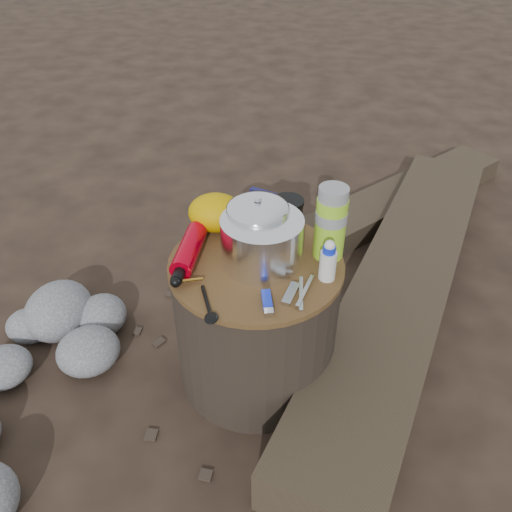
# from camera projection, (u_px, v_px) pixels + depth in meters

# --- Properties ---
(ground) EXTENTS (60.00, 60.00, 0.00)m
(ground) POSITION_uv_depth(u_px,v_px,m) (256.00, 370.00, 1.76)
(ground) COLOR #2E2119
(ground) RESTS_ON ground
(stump) EXTENTS (0.50, 0.50, 0.46)m
(stump) POSITION_uv_depth(u_px,v_px,m) (256.00, 321.00, 1.62)
(stump) COLOR black
(stump) RESTS_ON ground
(rock_ring) EXTENTS (0.39, 0.86, 0.17)m
(rock_ring) POSITION_uv_depth(u_px,v_px,m) (25.00, 388.00, 1.60)
(rock_ring) COLOR slate
(rock_ring) RESTS_ON ground
(log_main) EXTENTS (0.98, 1.92, 0.16)m
(log_main) POSITION_uv_depth(u_px,v_px,m) (402.00, 287.00, 1.98)
(log_main) COLOR #32291D
(log_main) RESTS_ON ground
(log_small) EXTENTS (1.06, 1.00, 0.10)m
(log_small) POSITION_uv_depth(u_px,v_px,m) (405.00, 196.00, 2.56)
(log_small) COLOR #32291D
(log_small) RESTS_ON ground
(foil_windscreen) EXTENTS (0.23, 0.23, 0.14)m
(foil_windscreen) POSITION_uv_depth(u_px,v_px,m) (262.00, 241.00, 1.45)
(foil_windscreen) COLOR white
(foil_windscreen) RESTS_ON stump
(camping_pot) EXTENTS (0.17, 0.17, 0.17)m
(camping_pot) POSITION_uv_depth(u_px,v_px,m) (258.00, 227.00, 1.48)
(camping_pot) COLOR silver
(camping_pot) RESTS_ON stump
(fuel_bottle) EXTENTS (0.08, 0.26, 0.06)m
(fuel_bottle) POSITION_uv_depth(u_px,v_px,m) (189.00, 250.00, 1.48)
(fuel_bottle) COLOR #AD0013
(fuel_bottle) RESTS_ON stump
(thermos) EXTENTS (0.09, 0.09, 0.22)m
(thermos) POSITION_uv_depth(u_px,v_px,m) (331.00, 223.00, 1.45)
(thermos) COLOR #8DC924
(thermos) RESTS_ON stump
(travel_mug) EXTENTS (0.09, 0.09, 0.13)m
(travel_mug) POSITION_uv_depth(u_px,v_px,m) (287.00, 220.00, 1.54)
(travel_mug) COLOR black
(travel_mug) RESTS_ON stump
(stuff_sack) EXTENTS (0.17, 0.14, 0.11)m
(stuff_sack) POSITION_uv_depth(u_px,v_px,m) (216.00, 213.00, 1.59)
(stuff_sack) COLOR #B88C00
(stuff_sack) RESTS_ON stump
(food_pouch) EXTENTS (0.10, 0.06, 0.13)m
(food_pouch) POSITION_uv_depth(u_px,v_px,m) (265.00, 212.00, 1.58)
(food_pouch) COLOR #0F0F46
(food_pouch) RESTS_ON stump
(lighter) EXTENTS (0.04, 0.10, 0.02)m
(lighter) POSITION_uv_depth(u_px,v_px,m) (267.00, 300.00, 1.35)
(lighter) COLOR #1227C3
(lighter) RESTS_ON stump
(multitool) EXTENTS (0.05, 0.09, 0.01)m
(multitool) POSITION_uv_depth(u_px,v_px,m) (291.00, 294.00, 1.37)
(multitool) COLOR #BABABF
(multitool) RESTS_ON stump
(pot_grabber) EXTENTS (0.05, 0.14, 0.01)m
(pot_grabber) POSITION_uv_depth(u_px,v_px,m) (301.00, 293.00, 1.37)
(pot_grabber) COLOR #BABABF
(pot_grabber) RESTS_ON stump
(spork) EXTENTS (0.07, 0.14, 0.01)m
(spork) POSITION_uv_depth(u_px,v_px,m) (207.00, 301.00, 1.35)
(spork) COLOR black
(spork) RESTS_ON stump
(squeeze_bottle) EXTENTS (0.05, 0.05, 0.11)m
(squeeze_bottle) POSITION_uv_depth(u_px,v_px,m) (328.00, 262.00, 1.40)
(squeeze_bottle) COLOR silver
(squeeze_bottle) RESTS_ON stump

